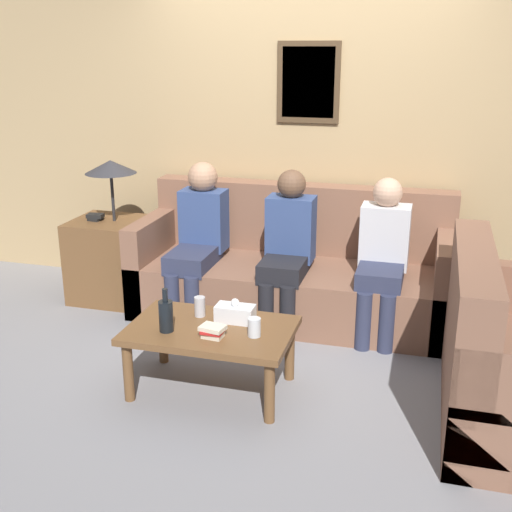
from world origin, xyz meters
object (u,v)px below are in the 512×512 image
object	(u,v)px
person_right	(383,253)
person_middle	(288,244)
wine_bottle	(166,315)
couch_main	(293,273)
coffee_table	(211,336)
drinking_glass	(254,327)
person_left	(198,234)

from	to	relation	value
person_right	person_middle	bearing A→B (deg)	-178.24
wine_bottle	person_right	xyz separation A→B (m)	(1.11, 1.21, 0.09)
couch_main	coffee_table	distance (m)	1.31
coffee_table	person_right	bearing A→B (deg)	51.18
coffee_table	person_right	xyz separation A→B (m)	(0.88, 1.10, 0.25)
drinking_glass	person_middle	bearing A→B (deg)	93.49
drinking_glass	person_left	bearing A→B (deg)	123.29
wine_bottle	person_left	size ratio (longest dim) A/B	0.23
person_right	wine_bottle	bearing A→B (deg)	-132.44
drinking_glass	couch_main	bearing A→B (deg)	92.99
person_middle	person_right	bearing A→B (deg)	1.76
coffee_table	couch_main	bearing A→B (deg)	80.86
person_middle	wine_bottle	bearing A→B (deg)	-110.07
drinking_glass	person_left	world-z (taller)	person_left
couch_main	person_left	size ratio (longest dim) A/B	2.06
person_left	person_right	size ratio (longest dim) A/B	1.03
wine_bottle	person_middle	bearing A→B (deg)	69.93
wine_bottle	person_right	world-z (taller)	person_right
wine_bottle	coffee_table	bearing A→B (deg)	27.16
couch_main	person_right	world-z (taller)	person_right
person_right	person_left	bearing A→B (deg)	178.72
coffee_table	drinking_glass	xyz separation A→B (m)	(0.28, -0.05, 0.11)
person_left	person_middle	world-z (taller)	person_left
couch_main	coffee_table	size ratio (longest dim) A/B	2.44
wine_bottle	couch_main	bearing A→B (deg)	72.84
couch_main	wine_bottle	bearing A→B (deg)	-107.16
person_left	wine_bottle	bearing A→B (deg)	-77.92
person_middle	coffee_table	bearing A→B (deg)	-100.98
person_middle	person_right	xyz separation A→B (m)	(0.67, 0.02, -0.01)
coffee_table	person_left	bearing A→B (deg)	113.61
wine_bottle	drinking_glass	distance (m)	0.51
person_left	person_middle	distance (m)	0.70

